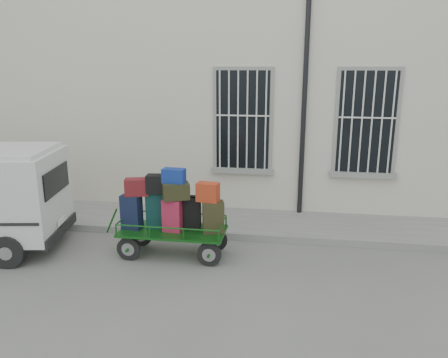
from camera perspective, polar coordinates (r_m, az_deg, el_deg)
ground at (r=7.70m, az=2.81°, el=-12.04°), size 80.00×80.00×0.00m
building at (r=12.37m, az=5.71°, el=12.45°), size 24.00×5.15×6.00m
sidewalk at (r=9.68m, az=4.18°, el=-5.84°), size 24.00×1.70×0.15m
luggage_cart at (r=8.07m, az=-6.84°, el=-4.31°), size 2.29×0.90×1.67m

